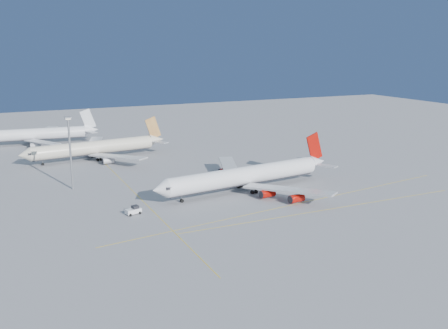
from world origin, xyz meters
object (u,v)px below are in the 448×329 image
airliner_third (35,134)px  pushback_tug (134,210)px  airliner_virgin (248,175)px  light_mast (70,147)px  airliner_etihad (97,147)px

airliner_third → pushback_tug: 117.63m
airliner_virgin → light_mast: light_mast is taller
airliner_virgin → airliner_third: bearing=108.9°
airliner_virgin → airliner_third: airliner_virgin is taller
pushback_tug → light_mast: (-11.30, 32.08, 12.63)m
airliner_virgin → pushback_tug: size_ratio=14.50×
airliner_etihad → airliner_virgin: bearing=-69.6°
airliner_etihad → pushback_tug: bearing=-100.7°
airliner_third → pushback_tug: airliner_third is taller
pushback_tug → airliner_third: bearing=84.1°
airliner_virgin → airliner_etihad: (-34.58, 65.68, -0.12)m
pushback_tug → airliner_virgin: bearing=-2.8°
airliner_etihad → light_mast: light_mast is taller
airliner_third → pushback_tug: size_ratio=12.97×
airliner_etihad → airliner_third: bearing=107.5°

